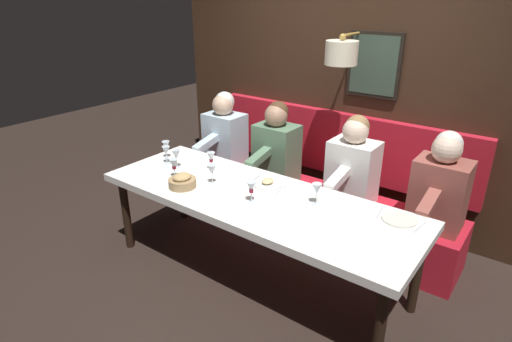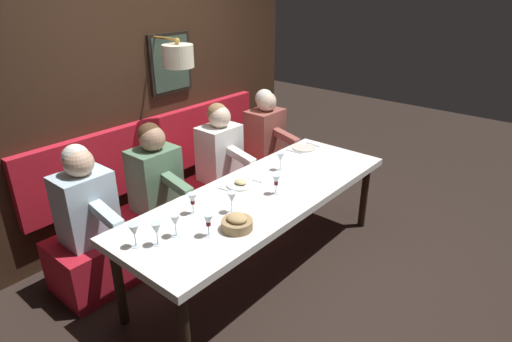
# 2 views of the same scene
# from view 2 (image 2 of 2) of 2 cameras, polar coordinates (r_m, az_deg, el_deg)

# --- Properties ---
(ground_plane) EXTENTS (12.00, 12.00, 0.00)m
(ground_plane) POSITION_cam_2_polar(r_m,az_deg,el_deg) (3.91, 0.80, -12.47)
(ground_plane) COLOR black
(dining_table) EXTENTS (0.90, 2.57, 0.74)m
(dining_table) POSITION_cam_2_polar(r_m,az_deg,el_deg) (3.54, 0.87, -3.67)
(dining_table) COLOR white
(dining_table) RESTS_ON ground_plane
(banquette_bench) EXTENTS (0.52, 2.77, 0.45)m
(banquette_bench) POSITION_cam_2_polar(r_m,az_deg,el_deg) (4.31, -8.41, -5.35)
(banquette_bench) COLOR red
(banquette_bench) RESTS_ON ground_plane
(back_wall_panel) EXTENTS (0.59, 3.97, 2.90)m
(back_wall_panel) POSITION_cam_2_polar(r_m,az_deg,el_deg) (4.32, -14.49, 10.54)
(back_wall_panel) COLOR #382316
(back_wall_panel) RESTS_ON ground_plane
(diner_nearest) EXTENTS (0.60, 0.40, 0.79)m
(diner_nearest) POSITION_cam_2_polar(r_m,az_deg,el_deg) (4.81, 1.25, 5.84)
(diner_nearest) COLOR #934C42
(diner_nearest) RESTS_ON banquette_bench
(diner_near) EXTENTS (0.60, 0.40, 0.79)m
(diner_near) POSITION_cam_2_polar(r_m,az_deg,el_deg) (4.30, -4.86, 3.47)
(diner_near) COLOR white
(diner_near) RESTS_ON banquette_bench
(diner_middle) EXTENTS (0.60, 0.40, 0.79)m
(diner_middle) POSITION_cam_2_polar(r_m,az_deg,el_deg) (3.82, -13.32, 0.10)
(diner_middle) COLOR #567A5B
(diner_middle) RESTS_ON banquette_bench
(diner_far) EXTENTS (0.60, 0.40, 0.79)m
(diner_far) POSITION_cam_2_polar(r_m,az_deg,el_deg) (3.51, -21.86, -3.30)
(diner_far) COLOR silver
(diner_far) RESTS_ON banquette_bench
(place_setting_0) EXTENTS (0.24, 0.33, 0.01)m
(place_setting_0) POSITION_cam_2_polar(r_m,az_deg,el_deg) (4.42, 6.37, 3.09)
(place_setting_0) COLOR silver
(place_setting_0) RESTS_ON dining_table
(place_setting_1) EXTENTS (0.24, 0.32, 0.05)m
(place_setting_1) POSITION_cam_2_polar(r_m,az_deg,el_deg) (3.61, -2.05, -1.72)
(place_setting_1) COLOR white
(place_setting_1) RESTS_ON dining_table
(wine_glass_0) EXTENTS (0.07, 0.07, 0.16)m
(wine_glass_0) POSITION_cam_2_polar(r_m,az_deg,el_deg) (3.17, -3.26, -3.61)
(wine_glass_0) COLOR silver
(wine_glass_0) RESTS_ON dining_table
(wine_glass_1) EXTENTS (0.07, 0.07, 0.16)m
(wine_glass_1) POSITION_cam_2_polar(r_m,az_deg,el_deg) (3.87, 3.27, 1.78)
(wine_glass_1) COLOR silver
(wine_glass_1) RESTS_ON dining_table
(wine_glass_2) EXTENTS (0.07, 0.07, 0.16)m
(wine_glass_2) POSITION_cam_2_polar(r_m,az_deg,el_deg) (2.93, -10.71, -6.56)
(wine_glass_2) COLOR silver
(wine_glass_2) RESTS_ON dining_table
(wine_glass_3) EXTENTS (0.07, 0.07, 0.16)m
(wine_glass_3) POSITION_cam_2_polar(r_m,az_deg,el_deg) (3.18, -8.44, -3.76)
(wine_glass_3) COLOR silver
(wine_glass_3) RESTS_ON dining_table
(wine_glass_4) EXTENTS (0.07, 0.07, 0.16)m
(wine_glass_4) POSITION_cam_2_polar(r_m,az_deg,el_deg) (2.90, -6.38, -6.60)
(wine_glass_4) COLOR silver
(wine_glass_4) RESTS_ON dining_table
(wine_glass_5) EXTENTS (0.07, 0.07, 0.16)m
(wine_glass_5) POSITION_cam_2_polar(r_m,az_deg,el_deg) (2.88, -15.90, -7.68)
(wine_glass_5) COLOR silver
(wine_glass_5) RESTS_ON dining_table
(wine_glass_6) EXTENTS (0.07, 0.07, 0.16)m
(wine_glass_6) POSITION_cam_2_polar(r_m,az_deg,el_deg) (2.87, -13.11, -7.56)
(wine_glass_6) COLOR silver
(wine_glass_6) RESTS_ON dining_table
(wine_glass_7) EXTENTS (0.07, 0.07, 0.16)m
(wine_glass_7) POSITION_cam_2_polar(r_m,az_deg,el_deg) (3.44, 2.70, -1.29)
(wine_glass_7) COLOR silver
(wine_glass_7) RESTS_ON dining_table
(bread_bowl) EXTENTS (0.22, 0.22, 0.12)m
(bread_bowl) POSITION_cam_2_polar(r_m,az_deg,el_deg) (3.00, -2.53, -6.91)
(bread_bowl) COLOR #9E7F56
(bread_bowl) RESTS_ON dining_table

